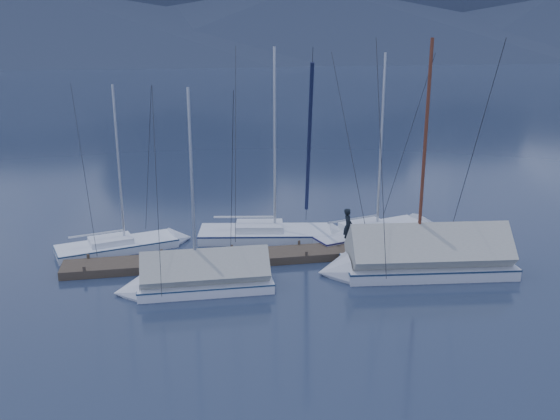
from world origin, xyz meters
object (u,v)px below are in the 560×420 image
object	(u,v)px
sailboat_covered_far	(193,280)
sailboat_covered_near	(413,261)
sailboat_open_right	(385,231)
person	(348,226)
sailboat_open_left	(134,245)
sailboat_open_mid	(286,235)

from	to	relation	value
sailboat_covered_far	sailboat_covered_near	bearing A→B (deg)	0.37
sailboat_open_right	person	distance (m)	3.21
sailboat_open_left	person	world-z (taller)	sailboat_open_left
sailboat_open_left	sailboat_covered_near	world-z (taller)	sailboat_covered_near
sailboat_covered_near	person	world-z (taller)	sailboat_covered_near
person	sailboat_covered_far	bearing A→B (deg)	131.32
sailboat_open_right	sailboat_covered_near	size ratio (longest dim) A/B	0.92
sailboat_open_left	sailboat_open_mid	size ratio (longest dim) A/B	0.83
sailboat_covered_near	sailboat_covered_far	distance (m)	8.82
sailboat_open_mid	person	bearing A→B (deg)	-41.86
sailboat_open_left	sailboat_covered_far	world-z (taller)	sailboat_covered_far
sailboat_open_mid	sailboat_open_right	world-z (taller)	sailboat_open_mid
sailboat_open_mid	sailboat_covered_far	xyz separation A→B (m)	(-4.62, -5.21, 0.24)
sailboat_covered_far	person	world-z (taller)	sailboat_covered_far
sailboat_open_mid	sailboat_open_right	xyz separation A→B (m)	(4.85, -0.33, -0.01)
sailboat_open_left	sailboat_open_mid	bearing A→B (deg)	-0.69
sailboat_open_right	sailboat_open_left	bearing A→B (deg)	178.00
sailboat_open_right	sailboat_covered_far	distance (m)	10.65
sailboat_open_right	person	bearing A→B (deg)	-143.93
sailboat_open_mid	sailboat_covered_near	distance (m)	6.65
sailboat_open_left	sailboat_covered_near	bearing A→B (deg)	-25.05
person	sailboat_covered_near	bearing A→B (deg)	-131.31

